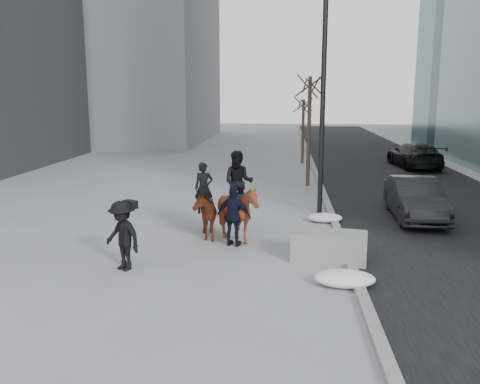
# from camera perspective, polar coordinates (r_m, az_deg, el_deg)

# --- Properties ---
(ground) EXTENTS (120.00, 120.00, 0.00)m
(ground) POSITION_cam_1_polar(r_m,az_deg,el_deg) (14.06, -0.43, -6.95)
(ground) COLOR gray
(ground) RESTS_ON ground
(road) EXTENTS (8.00, 90.00, 0.01)m
(road) POSITION_cam_1_polar(r_m,az_deg,el_deg) (24.40, 18.51, 0.24)
(road) COLOR black
(road) RESTS_ON ground
(curb) EXTENTS (0.25, 90.00, 0.12)m
(curb) POSITION_cam_1_polar(r_m,az_deg,el_deg) (23.77, 9.10, 0.54)
(curb) COLOR gray
(curb) RESTS_ON ground
(planter) EXTENTS (2.05, 1.26, 0.77)m
(planter) POSITION_cam_1_polar(r_m,az_deg,el_deg) (13.61, 9.99, -6.05)
(planter) COLOR gray
(planter) RESTS_ON ground
(car_near) EXTENTS (1.64, 4.39, 1.43)m
(car_near) POSITION_cam_1_polar(r_m,az_deg,el_deg) (18.74, 19.08, -0.72)
(car_near) COLOR black
(car_near) RESTS_ON ground
(car_far) EXTENTS (2.55, 5.31, 1.49)m
(car_far) POSITION_cam_1_polar(r_m,az_deg,el_deg) (31.67, 19.02, 3.94)
(car_far) COLOR black
(car_far) RESTS_ON ground
(tree_near) EXTENTS (1.20, 1.20, 5.66)m
(tree_near) POSITION_cam_1_polar(r_m,az_deg,el_deg) (24.06, 7.75, 7.36)
(tree_near) COLOR #3C2A23
(tree_near) RESTS_ON ground
(tree_far) EXTENTS (1.20, 1.20, 4.39)m
(tree_far) POSITION_cam_1_polar(r_m,az_deg,el_deg) (31.87, 7.09, 7.12)
(tree_far) COLOR #3A2F22
(tree_far) RESTS_ON ground
(mounted_left) EXTENTS (1.25, 1.91, 2.28)m
(mounted_left) POSITION_cam_1_polar(r_m,az_deg,el_deg) (15.52, -4.13, -2.00)
(mounted_left) COLOR #49190E
(mounted_left) RESTS_ON ground
(mounted_right) EXTENTS (1.53, 1.69, 2.70)m
(mounted_right) POSITION_cam_1_polar(r_m,az_deg,el_deg) (14.89, -0.22, -1.61)
(mounted_right) COLOR #532310
(mounted_right) RESTS_ON ground
(feeder) EXTENTS (1.11, 0.99, 1.75)m
(feeder) POSITION_cam_1_polar(r_m,az_deg,el_deg) (14.56, -0.70, -2.73)
(feeder) COLOR black
(feeder) RESTS_ON ground
(camera_crew) EXTENTS (1.31, 1.16, 1.75)m
(camera_crew) POSITION_cam_1_polar(r_m,az_deg,el_deg) (12.93, -13.05, -4.77)
(camera_crew) COLOR black
(camera_crew) RESTS_ON ground
(lamppost) EXTENTS (0.25, 1.53, 9.09)m
(lamppost) POSITION_cam_1_polar(r_m,az_deg,el_deg) (18.34, 9.40, 12.94)
(lamppost) COLOR black
(lamppost) RESTS_ON ground
(snow_piles) EXTENTS (1.40, 6.71, 0.36)m
(snow_piles) POSITION_cam_1_polar(r_m,az_deg,el_deg) (14.11, 10.65, -6.37)
(snow_piles) COLOR white
(snow_piles) RESTS_ON ground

